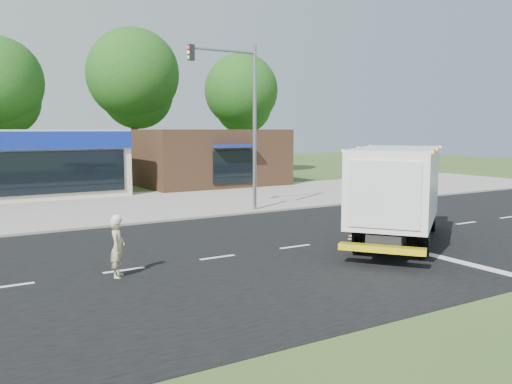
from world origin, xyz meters
TOP-DOWN VIEW (x-y plane):
  - ground at (0.00, 0.00)m, footprint 120.00×120.00m
  - road_asphalt at (0.00, 0.00)m, footprint 60.00×14.00m
  - sidewalk at (0.00, 8.20)m, footprint 60.00×2.40m
  - parking_apron at (0.00, 14.00)m, footprint 60.00×9.00m
  - lane_markings at (1.35, -1.35)m, footprint 55.20×7.00m
  - ems_box_truck at (3.38, -1.41)m, footprint 7.57×6.56m
  - emergency_worker at (-6.34, -0.58)m, footprint 0.64×0.71m
  - brown_storefront at (7.00, 19.98)m, footprint 10.00×6.70m
  - traffic_signal_pole at (2.35, 7.60)m, footprint 3.51×0.25m
  - background_trees at (-0.85, 28.16)m, footprint 36.77×7.39m

SIDE VIEW (x-z plane):
  - ground at x=0.00m, z-range 0.00..0.00m
  - road_asphalt at x=0.00m, z-range -0.01..0.01m
  - parking_apron at x=0.00m, z-range 0.00..0.02m
  - lane_markings at x=1.35m, z-range 0.01..0.02m
  - sidewalk at x=0.00m, z-range 0.00..0.12m
  - emergency_worker at x=-6.34m, z-range -0.01..1.72m
  - ems_box_truck at x=3.38m, z-range 0.26..3.68m
  - brown_storefront at x=7.00m, z-range 0.00..4.00m
  - traffic_signal_pole at x=2.35m, z-range 0.92..8.92m
  - background_trees at x=-0.85m, z-range 1.33..13.43m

